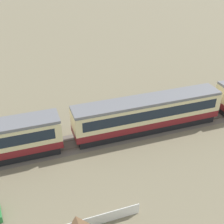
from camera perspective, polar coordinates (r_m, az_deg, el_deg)
The scene contains 2 objects.
passenger_train at distance 32.16m, azimuth 7.75°, elevation -0.08°, with size 92.24×2.91×4.07m.
railway_track at distance 33.72m, azimuth 8.81°, elevation -3.10°, with size 149.99×3.60×0.04m.
Camera 1 is at (-36.51, -22.65, 18.68)m, focal length 45.00 mm.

